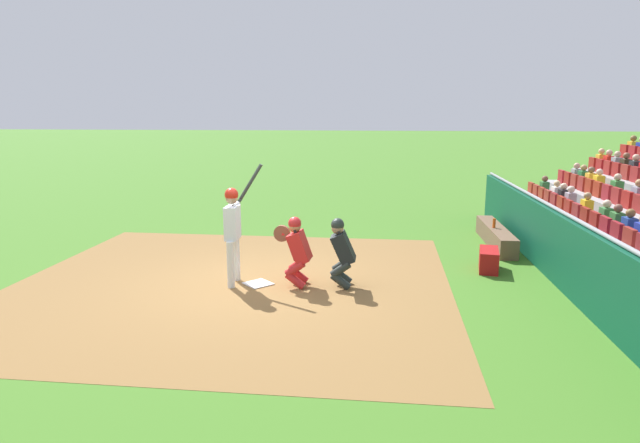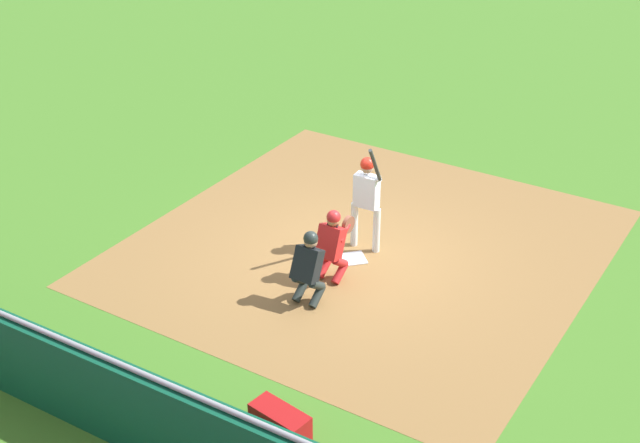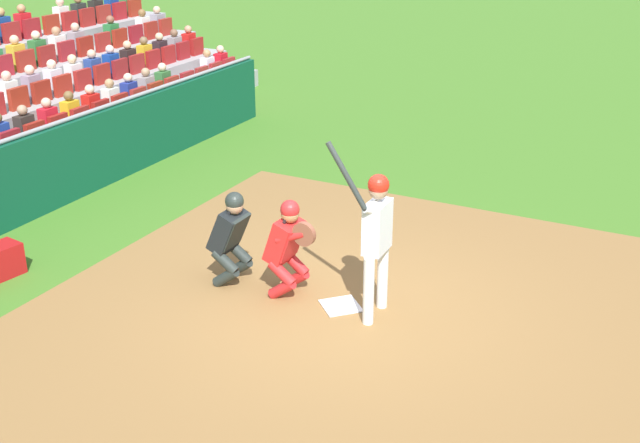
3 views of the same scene
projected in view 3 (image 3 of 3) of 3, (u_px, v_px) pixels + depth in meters
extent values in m
plane|color=#3E7122|center=(341.00, 307.00, 9.87)|extent=(160.00, 160.00, 0.00)
cube|color=brown|center=(378.00, 316.00, 9.66)|extent=(7.94, 8.15, 0.01)
cube|color=white|center=(341.00, 306.00, 9.86)|extent=(0.62, 0.62, 0.02)
cylinder|color=silver|center=(383.00, 276.00, 9.71)|extent=(0.13, 0.13, 0.86)
cylinder|color=silver|center=(369.00, 291.00, 9.34)|extent=(0.13, 0.13, 0.86)
cube|color=silver|center=(377.00, 227.00, 9.24)|extent=(0.43, 0.23, 0.61)
sphere|color=#9F7D60|center=(379.00, 190.00, 9.07)|extent=(0.22, 0.22, 0.22)
sphere|color=red|center=(379.00, 185.00, 9.04)|extent=(0.25, 0.25, 0.25)
cylinder|color=silver|center=(374.00, 205.00, 9.10)|extent=(0.47, 0.13, 0.14)
cylinder|color=silver|center=(369.00, 210.00, 8.95)|extent=(0.17, 0.15, 0.13)
cylinder|color=#262B29|center=(346.00, 176.00, 8.85)|extent=(0.10, 0.50, 0.75)
sphere|color=black|center=(365.00, 209.00, 8.91)|extent=(0.06, 0.06, 0.06)
cylinder|color=red|center=(296.00, 279.00, 10.24)|extent=(0.16, 0.39, 0.34)
cylinder|color=red|center=(295.00, 263.00, 10.15)|extent=(0.16, 0.39, 0.33)
cylinder|color=red|center=(282.00, 289.00, 9.98)|extent=(0.16, 0.39, 0.34)
cylinder|color=red|center=(282.00, 273.00, 9.90)|extent=(0.16, 0.39, 0.33)
cube|color=red|center=(284.00, 240.00, 9.91)|extent=(0.45, 0.44, 0.60)
cube|color=red|center=(293.00, 242.00, 9.85)|extent=(0.39, 0.22, 0.45)
sphere|color=#A77B4D|center=(290.00, 214.00, 9.73)|extent=(0.22, 0.22, 0.22)
cube|color=black|center=(290.00, 214.00, 9.73)|extent=(0.20, 0.12, 0.20)
sphere|color=red|center=(290.00, 209.00, 9.70)|extent=(0.24, 0.24, 0.24)
cylinder|color=brown|center=(304.00, 234.00, 9.57)|extent=(0.09, 0.30, 0.30)
cylinder|color=red|center=(290.00, 237.00, 9.65)|extent=(0.13, 0.39, 0.22)
cylinder|color=#232B28|center=(240.00, 267.00, 10.55)|extent=(0.15, 0.39, 0.34)
cylinder|color=#232B28|center=(239.00, 252.00, 10.46)|extent=(0.15, 0.38, 0.33)
cylinder|color=#232B28|center=(226.00, 277.00, 10.28)|extent=(0.15, 0.39, 0.34)
cylinder|color=#232B28|center=(225.00, 262.00, 10.20)|extent=(0.15, 0.38, 0.33)
cube|color=black|center=(228.00, 231.00, 10.21)|extent=(0.43, 0.45, 0.60)
cube|color=#232B28|center=(236.00, 232.00, 10.16)|extent=(0.38, 0.24, 0.44)
sphere|color=#A97C5C|center=(235.00, 206.00, 10.02)|extent=(0.22, 0.22, 0.22)
cube|color=black|center=(235.00, 206.00, 10.02)|extent=(0.20, 0.12, 0.20)
sphere|color=#232B28|center=(234.00, 201.00, 10.00)|extent=(0.24, 0.24, 0.24)
cube|color=#0C472F|center=(2.00, 188.00, 11.90)|extent=(14.28, 0.24, 1.28)
cube|color=maroon|center=(229.00, 66.00, 19.97)|extent=(0.44, 0.10, 0.42)
cube|color=red|center=(221.00, 64.00, 20.05)|extent=(0.32, 0.22, 0.52)
sphere|color=#D0A88D|center=(220.00, 49.00, 19.91)|extent=(0.19, 0.19, 0.19)
cube|color=maroon|center=(216.00, 71.00, 19.48)|extent=(0.44, 0.10, 0.42)
cube|color=silver|center=(208.00, 68.00, 19.56)|extent=(0.32, 0.22, 0.52)
sphere|color=#AB7D50|center=(207.00, 53.00, 19.42)|extent=(0.19, 0.19, 0.19)
cube|color=maroon|center=(202.00, 76.00, 18.99)|extent=(0.44, 0.10, 0.42)
cube|color=maroon|center=(188.00, 81.00, 18.49)|extent=(0.44, 0.10, 0.42)
cube|color=maroon|center=(172.00, 86.00, 18.00)|extent=(0.44, 0.10, 0.42)
cube|color=#336E36|center=(163.00, 83.00, 18.08)|extent=(0.32, 0.22, 0.52)
sphere|color=beige|center=(162.00, 67.00, 17.94)|extent=(0.19, 0.19, 0.19)
cube|color=maroon|center=(156.00, 92.00, 17.51)|extent=(0.44, 0.10, 0.42)
cube|color=gray|center=(147.00, 88.00, 17.59)|extent=(0.32, 0.22, 0.52)
sphere|color=#9F7F5D|center=(145.00, 72.00, 17.45)|extent=(0.19, 0.19, 0.19)
cube|color=maroon|center=(139.00, 98.00, 17.02)|extent=(0.44, 0.10, 0.42)
cube|color=navy|center=(129.00, 94.00, 17.10)|extent=(0.32, 0.22, 0.52)
sphere|color=beige|center=(128.00, 78.00, 16.96)|extent=(0.19, 0.19, 0.19)
cube|color=maroon|center=(120.00, 104.00, 16.53)|extent=(0.44, 0.10, 0.42)
cube|color=silver|center=(111.00, 100.00, 16.61)|extent=(0.32, 0.22, 0.52)
sphere|color=#A67E55|center=(109.00, 83.00, 16.47)|extent=(0.19, 0.19, 0.19)
cube|color=maroon|center=(101.00, 111.00, 16.04)|extent=(0.44, 0.10, 0.42)
cube|color=red|center=(91.00, 107.00, 16.12)|extent=(0.32, 0.22, 0.52)
sphere|color=beige|center=(89.00, 89.00, 15.98)|extent=(0.19, 0.19, 0.19)
cube|color=maroon|center=(81.00, 118.00, 15.54)|extent=(0.44, 0.10, 0.42)
cube|color=gold|center=(71.00, 114.00, 15.62)|extent=(0.32, 0.22, 0.52)
sphere|color=brown|center=(68.00, 96.00, 15.48)|extent=(0.19, 0.19, 0.19)
cube|color=maroon|center=(59.00, 126.00, 15.05)|extent=(0.44, 0.10, 0.42)
cube|color=red|center=(49.00, 121.00, 15.13)|extent=(0.32, 0.22, 0.52)
sphere|color=#CEA88C|center=(46.00, 103.00, 14.99)|extent=(0.19, 0.19, 0.19)
cube|color=maroon|center=(35.00, 134.00, 14.56)|extent=(0.44, 0.10, 0.42)
cube|color=#2F2823|center=(25.00, 129.00, 14.64)|extent=(0.32, 0.22, 0.52)
sphere|color=#A47D60|center=(22.00, 110.00, 14.50)|extent=(0.19, 0.19, 0.19)
cube|color=maroon|center=(10.00, 142.00, 14.07)|extent=(0.44, 0.10, 0.42)
cube|color=#1C3B95|center=(0.00, 138.00, 14.15)|extent=(0.32, 0.22, 0.52)
cube|color=maroon|center=(197.00, 46.00, 20.19)|extent=(0.44, 0.10, 0.42)
cube|color=red|center=(189.00, 44.00, 20.27)|extent=(0.32, 0.22, 0.52)
sphere|color=tan|center=(188.00, 29.00, 20.13)|extent=(0.19, 0.19, 0.19)
cube|color=maroon|center=(183.00, 50.00, 19.70)|extent=(0.44, 0.10, 0.42)
cube|color=gray|center=(175.00, 48.00, 19.78)|extent=(0.32, 0.22, 0.52)
sphere|color=brown|center=(174.00, 33.00, 19.64)|extent=(0.19, 0.19, 0.19)
cube|color=maroon|center=(169.00, 55.00, 19.21)|extent=(0.44, 0.10, 0.42)
cube|color=#2A1E23|center=(160.00, 52.00, 19.29)|extent=(0.32, 0.22, 0.52)
sphere|color=tan|center=(159.00, 37.00, 19.15)|extent=(0.19, 0.19, 0.19)
cube|color=maroon|center=(153.00, 59.00, 18.71)|extent=(0.44, 0.10, 0.42)
cube|color=gold|center=(145.00, 56.00, 18.79)|extent=(0.32, 0.22, 0.52)
sphere|color=brown|center=(144.00, 41.00, 18.65)|extent=(0.19, 0.19, 0.19)
cube|color=maroon|center=(137.00, 64.00, 18.22)|extent=(0.44, 0.10, 0.42)
cube|color=black|center=(129.00, 61.00, 18.30)|extent=(0.32, 0.22, 0.52)
sphere|color=tan|center=(127.00, 45.00, 18.16)|extent=(0.19, 0.19, 0.19)
cube|color=maroon|center=(120.00, 69.00, 17.73)|extent=(0.44, 0.10, 0.42)
cube|color=navy|center=(111.00, 66.00, 17.81)|extent=(0.32, 0.22, 0.52)
sphere|color=beige|center=(110.00, 49.00, 17.67)|extent=(0.19, 0.19, 0.19)
cube|color=maroon|center=(102.00, 74.00, 17.24)|extent=(0.44, 0.10, 0.42)
cube|color=navy|center=(93.00, 71.00, 17.32)|extent=(0.32, 0.22, 0.52)
sphere|color=tan|center=(91.00, 54.00, 17.18)|extent=(0.19, 0.19, 0.19)
cube|color=maroon|center=(83.00, 80.00, 16.75)|extent=(0.44, 0.10, 0.42)
cube|color=silver|center=(74.00, 76.00, 16.83)|extent=(0.32, 0.22, 0.52)
sphere|color=tan|center=(72.00, 59.00, 16.69)|extent=(0.19, 0.19, 0.19)
cube|color=maroon|center=(63.00, 85.00, 16.26)|extent=(0.44, 0.10, 0.42)
cube|color=silver|center=(54.00, 82.00, 16.34)|extent=(0.32, 0.22, 0.52)
sphere|color=beige|center=(51.00, 64.00, 16.20)|extent=(0.19, 0.19, 0.19)
cube|color=maroon|center=(41.00, 92.00, 15.77)|extent=(0.44, 0.10, 0.42)
cube|color=gray|center=(32.00, 88.00, 15.84)|extent=(0.32, 0.22, 0.52)
sphere|color=beige|center=(29.00, 70.00, 15.71)|extent=(0.19, 0.19, 0.19)
cube|color=maroon|center=(19.00, 98.00, 15.27)|extent=(0.44, 0.10, 0.42)
cube|color=silver|center=(9.00, 94.00, 15.35)|extent=(0.32, 0.22, 0.52)
sphere|color=#DAA188|center=(6.00, 76.00, 15.21)|extent=(0.19, 0.19, 0.19)
cube|color=maroon|center=(166.00, 27.00, 20.41)|extent=(0.44, 0.10, 0.42)
cube|color=#908F9E|center=(158.00, 24.00, 20.49)|extent=(0.32, 0.22, 0.52)
sphere|color=tan|center=(157.00, 10.00, 20.35)|extent=(0.19, 0.19, 0.19)
cube|color=maroon|center=(151.00, 30.00, 19.92)|extent=(0.44, 0.10, 0.42)
cube|color=white|center=(143.00, 28.00, 20.00)|extent=(0.32, 0.22, 0.52)
sphere|color=brown|center=(142.00, 13.00, 19.86)|extent=(0.19, 0.19, 0.19)
cube|color=maroon|center=(136.00, 34.00, 19.43)|extent=(0.44, 0.10, 0.42)
cube|color=maroon|center=(120.00, 38.00, 18.94)|extent=(0.44, 0.10, 0.42)
cube|color=#267537|center=(112.00, 35.00, 19.01)|extent=(0.32, 0.22, 0.52)
sphere|color=brown|center=(110.00, 20.00, 18.87)|extent=(0.19, 0.19, 0.19)
cube|color=maroon|center=(103.00, 42.00, 18.44)|extent=(0.44, 0.10, 0.42)
cube|color=maroon|center=(85.00, 46.00, 17.95)|extent=(0.44, 0.10, 0.42)
cube|color=gray|center=(77.00, 43.00, 18.03)|extent=(0.32, 0.22, 0.52)
sphere|color=tan|center=(75.00, 27.00, 17.89)|extent=(0.19, 0.19, 0.19)
cube|color=maroon|center=(67.00, 51.00, 17.46)|extent=(0.44, 0.10, 0.42)
cube|color=white|center=(58.00, 48.00, 17.54)|extent=(0.32, 0.22, 0.52)
sphere|color=#A67653|center=(56.00, 31.00, 17.40)|extent=(0.19, 0.19, 0.19)
cube|color=maroon|center=(47.00, 56.00, 16.97)|extent=(0.44, 0.10, 0.42)
cube|color=#2D7035|center=(38.00, 52.00, 17.05)|extent=(0.32, 0.22, 0.52)
sphere|color=beige|center=(36.00, 35.00, 16.91)|extent=(0.19, 0.19, 0.19)
cube|color=maroon|center=(26.00, 61.00, 16.48)|extent=(0.44, 0.10, 0.42)
cube|color=gold|center=(17.00, 57.00, 16.56)|extent=(0.32, 0.22, 0.52)
sphere|color=#D7A781|center=(14.00, 40.00, 16.42)|extent=(0.19, 0.19, 0.19)
cube|color=maroon|center=(3.00, 66.00, 15.99)|extent=(0.44, 0.10, 0.42)
cube|color=maroon|center=(135.00, 8.00, 20.63)|extent=(0.44, 0.10, 0.42)
cube|color=#366E36|center=(127.00, 5.00, 20.71)|extent=(0.32, 0.22, 0.52)
cube|color=maroon|center=(120.00, 11.00, 20.14)|extent=(0.44, 0.10, 0.42)
cube|color=navy|center=(112.00, 8.00, 20.22)|extent=(0.32, 0.22, 0.52)
cube|color=maroon|center=(104.00, 14.00, 19.65)|extent=(0.44, 0.10, 0.42)
cube|color=black|center=(96.00, 11.00, 19.73)|extent=(0.32, 0.22, 0.52)
cube|color=maroon|center=(87.00, 17.00, 19.16)|extent=(0.44, 0.10, 0.42)
cube|color=#252A28|center=(79.00, 14.00, 19.23)|extent=(0.32, 0.22, 0.52)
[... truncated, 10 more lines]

